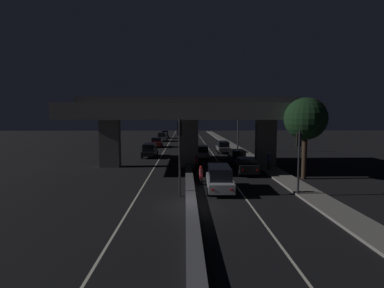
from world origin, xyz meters
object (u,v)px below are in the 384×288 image
Objects in this scene: traffic_light_left_of_median at (180,144)px; car_black_second at (246,165)px; motorcycle_black_filtering_mid at (196,164)px; pedestrian_on_sidewalk at (269,161)px; car_dark_blue_third at (237,157)px; car_white_fourth at (201,151)px; car_grey_third_oncoming at (162,137)px; car_dark_red_second_oncoming at (157,142)px; traffic_light_right_of_median at (299,151)px; car_black_lead_oncoming at (150,150)px; motorcycle_white_filtering_far at (196,157)px; street_lamp at (236,121)px; car_silver_lead at (219,178)px; motorcycle_red_filtering_near at (201,176)px; car_dark_green_fourth_oncoming at (165,134)px; car_grey_fifth at (223,147)px.

traffic_light_left_of_median reaches higher than car_black_second.
pedestrian_on_sidewalk reaches higher than motorcycle_black_filtering_mid.
traffic_light_left_of_median reaches higher than car_dark_blue_third.
car_grey_third_oncoming reaches higher than car_white_fourth.
car_black_second is 28.05m from car_dark_red_second_oncoming.
traffic_light_right_of_median is 8.46m from car_black_second.
car_black_lead_oncoming is 2.58× the size of motorcycle_black_filtering_mid.
motorcycle_white_filtering_far is (-4.74, 2.26, -0.29)m from car_dark_blue_third.
car_white_fourth is at bearing 19.27° from car_black_second.
traffic_light_right_of_median is at bearing -158.27° from motorcycle_white_filtering_far.
street_lamp is 1.71× the size of car_silver_lead.
car_silver_lead is 1.21× the size of car_dark_red_second_oncoming.
traffic_light_left_of_median is 3.09× the size of motorcycle_red_filtering_near.
traffic_light_right_of_median is at bearing 11.54° from car_dark_green_fourth_oncoming.
street_lamp is 18.33m from car_black_second.
car_silver_lead reaches higher than car_grey_fifth.
car_dark_blue_third is at bearing -25.53° from motorcycle_red_filtering_near.
street_lamp is 1.91× the size of car_dark_green_fourth_oncoming.
car_grey_third_oncoming is at bearing 178.84° from car_dark_red_second_oncoming.
car_white_fourth reaches higher than motorcycle_red_filtering_near.
car_silver_lead is 17.76m from car_white_fourth.
car_dark_green_fourth_oncoming is at bearing 14.77° from car_dark_blue_third.
street_lamp is 16.78m from pedestrian_on_sidewalk.
car_white_fourth is 7.08m from car_black_lead_oncoming.
car_dark_blue_third is 4.99m from pedestrian_on_sidewalk.
car_dark_blue_third is 43.55m from car_dark_green_fourth_oncoming.
car_black_lead_oncoming is at bearing 2.25° from car_grey_third_oncoming.
car_dark_red_second_oncoming is at bearing 119.28° from pedestrian_on_sidewalk.
traffic_light_left_of_median is at bearing -133.54° from pedestrian_on_sidewalk.
car_grey_fifth is at bearing 1.46° from car_black_second.
car_dark_blue_third is (-1.86, 13.66, -2.27)m from traffic_light_right_of_median.
pedestrian_on_sidewalk is at bearing -150.47° from car_dark_blue_third.
car_grey_third_oncoming reaches higher than motorcycle_black_filtering_mid.
motorcycle_black_filtering_mid is at bearing 173.42° from car_white_fourth.
street_lamp is at bearing -16.33° from motorcycle_red_filtering_near.
car_silver_lead is 45.62m from car_grey_third_oncoming.
pedestrian_on_sidewalk is (0.60, 9.32, -2.08)m from traffic_light_right_of_median.
car_dark_red_second_oncoming is 2.31× the size of motorcycle_red_filtering_near.
traffic_light_right_of_median is 25.27m from car_grey_fifth.
car_black_second is 1.04× the size of car_dark_blue_third.
traffic_light_left_of_median is 13.13m from pedestrian_on_sidewalk.
car_black_second is 0.90× the size of car_grey_fifth.
traffic_light_right_of_median is at bearing -150.55° from motorcycle_black_filtering_mid.
car_grey_fifth is (6.19, 25.09, -2.73)m from traffic_light_left_of_median.
car_black_lead_oncoming is 11.64m from motorcycle_black_filtering_mid.
car_grey_fifth is 2.50× the size of motorcycle_black_filtering_mid.
traffic_light_right_of_median is 5.97m from car_silver_lead.
car_dark_blue_third is 10.67m from motorcycle_red_filtering_near.
car_dark_blue_third is at bearing 13.23° from car_dark_green_fourth_oncoming.
car_black_second is at bearing -96.57° from street_lamp.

